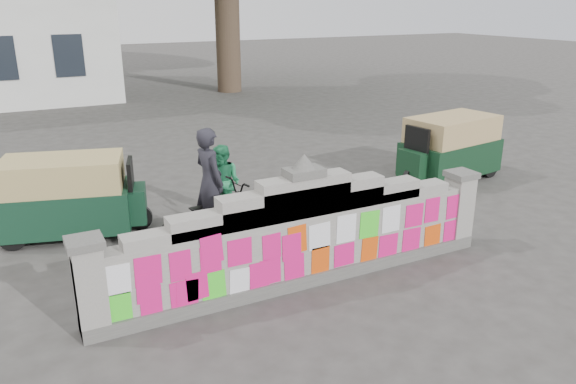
# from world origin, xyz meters

# --- Properties ---
(ground) EXTENTS (100.00, 100.00, 0.00)m
(ground) POSITION_xyz_m (0.00, 0.00, 0.00)
(ground) COLOR #383533
(ground) RESTS_ON ground
(parapet_wall) EXTENTS (6.48, 0.44, 2.01)m
(parapet_wall) POSITION_xyz_m (-0.00, -0.01, 0.75)
(parapet_wall) COLOR #4C4C49
(parapet_wall) RESTS_ON ground
(cyclist_bike) EXTENTS (2.16, 1.11, 1.08)m
(cyclist_bike) POSITION_xyz_m (-0.74, 1.92, 0.54)
(cyclist_bike) COLOR black
(cyclist_bike) RESTS_ON ground
(cyclist_rider) EXTENTS (0.56, 0.74, 1.84)m
(cyclist_rider) POSITION_xyz_m (-0.74, 1.92, 0.92)
(cyclist_rider) COLOR black
(cyclist_rider) RESTS_ON ground
(pedestrian) EXTENTS (0.86, 0.90, 1.46)m
(pedestrian) POSITION_xyz_m (-0.08, 3.03, 0.73)
(pedestrian) COLOR #238351
(pedestrian) RESTS_ON ground
(rickshaw_left) EXTENTS (2.67, 1.75, 1.43)m
(rickshaw_left) POSITION_xyz_m (-2.82, 3.54, 0.74)
(rickshaw_left) COLOR #113422
(rickshaw_left) RESTS_ON ground
(rickshaw_right) EXTENTS (2.76, 1.57, 1.49)m
(rickshaw_right) POSITION_xyz_m (5.56, 3.00, 0.77)
(rickshaw_right) COLOR black
(rickshaw_right) RESTS_ON ground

